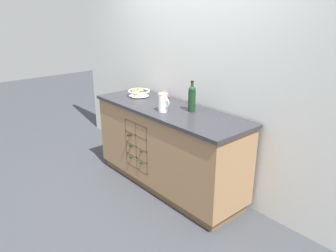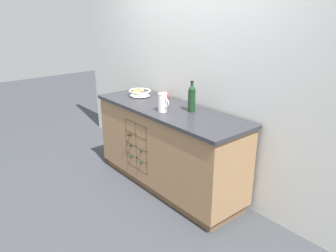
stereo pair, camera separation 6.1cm
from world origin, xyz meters
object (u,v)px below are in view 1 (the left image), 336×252
at_px(ceramic_mug, 165,96).
at_px(fruit_bowl, 139,93).
at_px(standing_wine_bottle, 192,98).
at_px(white_pitcher, 163,102).

bearing_deg(ceramic_mug, fruit_bowl, -159.85).
xyz_separation_m(fruit_bowl, standing_wine_bottle, (0.83, 0.05, 0.09)).
bearing_deg(standing_wine_bottle, ceramic_mug, 172.40).
distance_m(fruit_bowl, standing_wine_bottle, 0.83).
distance_m(fruit_bowl, ceramic_mug, 0.35).
bearing_deg(fruit_bowl, white_pitcher, -14.78).
relative_size(fruit_bowl, ceramic_mug, 2.28).
bearing_deg(fruit_bowl, standing_wine_bottle, 3.70).
height_order(fruit_bowl, ceramic_mug, ceramic_mug).
xyz_separation_m(fruit_bowl, white_pitcher, (0.65, -0.17, 0.05)).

